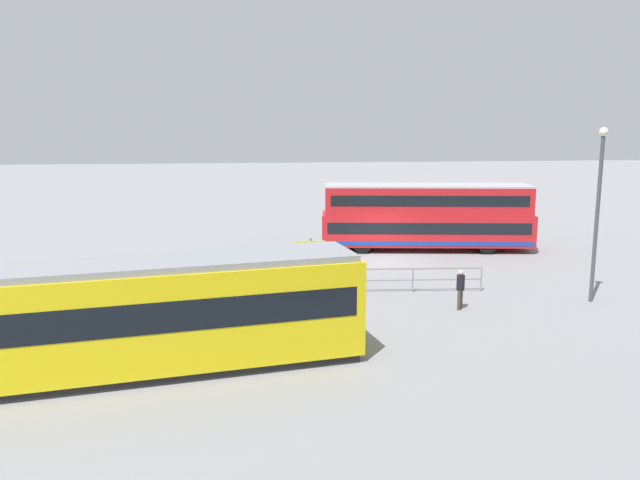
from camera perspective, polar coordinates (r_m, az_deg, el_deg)
The scene contains 8 objects.
ground_plane at distance 34.78m, azimuth 5.62°, elevation -1.87°, with size 160.00×160.00×0.00m, color gray.
double_decker_bus at distance 37.73m, azimuth 9.29°, elevation 2.02°, with size 12.13×3.99×3.78m.
tram_yellow at distance 20.03m, azimuth -18.11°, elevation -6.48°, with size 15.30×5.54×3.39m.
pedestrian_near_railing at distance 29.37m, azimuth 1.68°, elevation -2.10°, with size 0.41×0.41×1.76m.
pedestrian_crossing at distance 26.36m, azimuth 12.18°, elevation -4.02°, with size 0.45×0.45×1.61m.
pedestrian_railing at distance 28.63m, azimuth 8.12°, elevation -3.13°, with size 6.10×0.45×1.08m.
info_sign at distance 27.08m, azimuth -0.81°, elevation -1.45°, with size 1.24×0.13×2.58m.
street_lamp at distance 28.57m, azimuth 23.15°, elevation 3.07°, with size 0.36×0.36×7.12m.
Camera 1 is at (7.04, 33.23, 7.44)m, focal length 36.60 mm.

